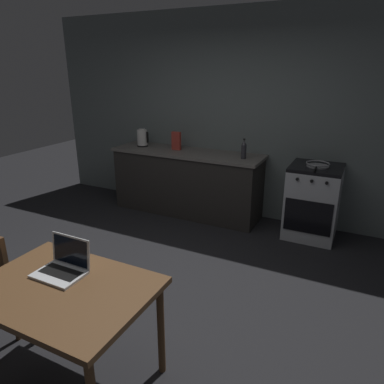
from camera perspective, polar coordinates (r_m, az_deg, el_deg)
The scene contains 10 objects.
ground_plane at distance 3.51m, azimuth -8.21°, elevation -16.01°, with size 12.00×12.00×0.00m, color black.
back_wall at distance 4.92m, azimuth 10.00°, elevation 11.62°, with size 6.40×0.10×2.75m, color slate.
kitchen_counter at distance 5.11m, azimuth -0.80°, elevation 1.61°, with size 2.16×0.64×0.91m.
stove_oven at distance 4.63m, azimuth 18.76°, elevation -1.47°, with size 0.60×0.62×0.91m.
dining_table at distance 2.45m, azimuth -19.77°, elevation -15.69°, with size 1.10×0.79×0.75m.
laptop at distance 2.52m, azimuth -19.98°, elevation -11.16°, with size 0.32×0.25×0.23m.
electric_kettle at distance 5.34m, azimuth -7.95°, elevation 8.57°, with size 0.18×0.16×0.26m.
bottle at distance 4.61m, azimuth 8.30°, elevation 6.79°, with size 0.07×0.07×0.26m.
frying_pan at distance 4.46m, azimuth 19.50°, elevation 4.17°, with size 0.27×0.45×0.05m.
cereal_box at distance 5.07m, azimuth -2.53°, elevation 8.19°, with size 0.13×0.05×0.25m.
Camera 1 is at (1.69, -2.32, 2.03)m, focal length 33.28 mm.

